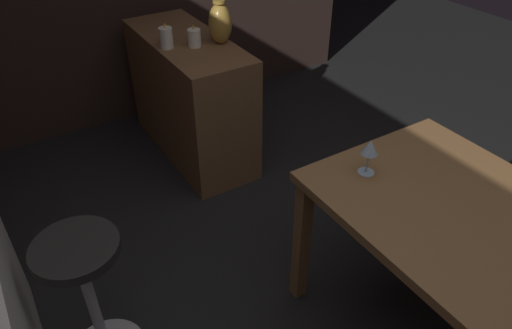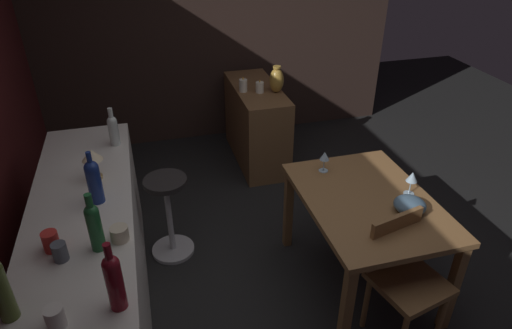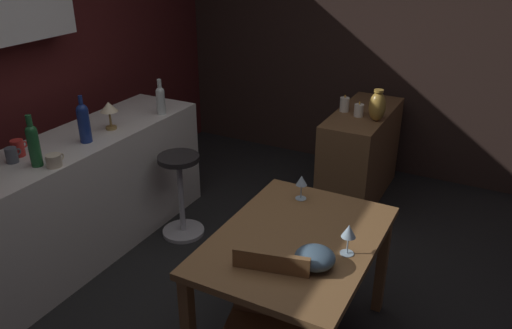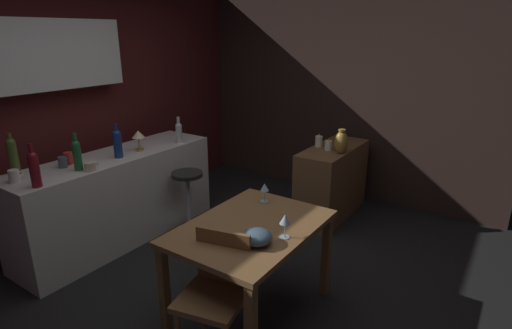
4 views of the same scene
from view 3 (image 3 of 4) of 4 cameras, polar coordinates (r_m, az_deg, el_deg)
The scene contains 20 objects.
ground_plane at distance 3.44m, azimuth -0.39°, elevation -15.73°, with size 9.00×9.00×0.00m, color black.
wall_side_right at distance 5.17m, azimuth 10.36°, elevation 14.03°, with size 0.10×4.40×2.60m, color #33231E.
dining_table at distance 2.81m, azimuth 4.51°, elevation -9.81°, with size 1.15×0.83×0.74m.
kitchen_counter at distance 3.99m, azimuth -18.56°, elevation -3.17°, with size 2.10×0.60×0.90m, color silver.
sideboard_cabinet at distance 4.63m, azimuth 11.61°, elevation 1.07°, with size 1.10×0.44×0.82m, color brown.
chair_near_window at distance 2.59m, azimuth 0.97°, elevation -18.06°, with size 0.48×0.48×0.84m.
bar_stool at distance 4.02m, azimuth -8.45°, elevation -3.21°, with size 0.34×0.34×0.69m.
wine_glass_left at distance 2.60m, azimuth 10.39°, elevation -7.51°, with size 0.07×0.07×0.17m.
wine_glass_right at distance 3.08m, azimuth 5.14°, elevation -1.93°, with size 0.07×0.07×0.16m.
fruit_bowl at distance 2.53m, azimuth 6.64°, elevation -10.36°, with size 0.20×0.20×0.10m, color slate.
wine_bottle_clear at distance 4.11m, azimuth -10.69°, elevation 7.28°, with size 0.07×0.07×0.29m.
wine_bottle_cobalt at distance 3.67m, azimuth -18.82°, elevation 4.62°, with size 0.08×0.08×0.33m.
wine_bottle_green at distance 3.40m, azimuth -23.76°, elevation 2.23°, with size 0.07×0.07×0.33m.
cup_cream at distance 3.39m, azimuth -21.77°, elevation 0.42°, with size 0.13×0.10×0.08m.
cup_red at distance 3.64m, azimuth -25.20°, elevation 1.70°, with size 0.12×0.08×0.11m.
cup_slate at distance 3.55m, azimuth -25.77°, elevation 0.97°, with size 0.11×0.07×0.10m.
counter_lamp at distance 3.86m, azimuth -16.22°, elevation 6.02°, with size 0.13×0.13×0.21m.
pillar_candle_tall at distance 4.34m, azimuth 11.50°, elevation 5.99°, with size 0.08×0.08×0.13m.
pillar_candle_short at distance 4.44m, azimuth 9.92°, elevation 6.67°, with size 0.08×0.08×0.15m.
vase_brass at distance 4.24m, azimuth 13.49°, elevation 6.40°, with size 0.14×0.14×0.26m.
Camera 3 is at (-2.30, -1.24, 2.24)m, focal length 35.56 mm.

